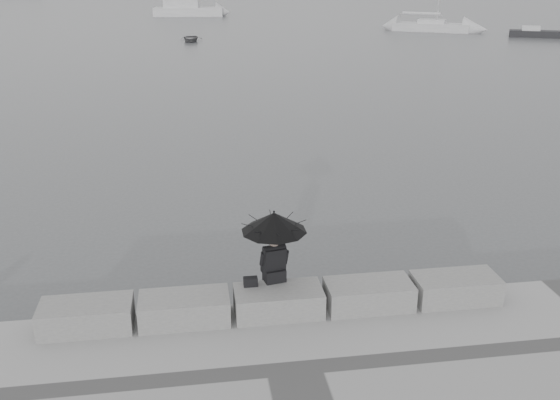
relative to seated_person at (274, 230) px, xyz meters
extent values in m
plane|color=#46484B|center=(0.02, 0.07, -2.01)|extent=(360.00, 360.00, 0.00)
cube|color=slate|center=(-3.38, -0.38, -1.26)|extent=(1.60, 0.80, 0.50)
cube|color=slate|center=(-1.68, -0.38, -1.26)|extent=(1.60, 0.80, 0.50)
cube|color=slate|center=(0.02, -0.38, -1.26)|extent=(1.60, 0.80, 0.50)
cube|color=slate|center=(1.72, -0.38, -1.26)|extent=(1.60, 0.80, 0.50)
cube|color=slate|center=(3.42, -0.38, -1.26)|extent=(1.60, 0.80, 0.50)
sphere|color=#726056|center=(0.00, 0.02, -0.23)|extent=(0.21, 0.21, 0.21)
cylinder|color=black|center=(0.00, 0.01, -0.16)|extent=(0.02, 0.02, 1.00)
cone|color=black|center=(0.00, 0.01, 0.16)|extent=(1.21, 1.21, 0.36)
sphere|color=black|center=(0.00, 0.01, 0.36)|extent=(0.04, 0.04, 0.04)
cube|color=black|center=(-0.46, -0.16, -0.93)|extent=(0.26, 0.15, 0.16)
cube|color=silver|center=(23.80, 52.84, -1.66)|extent=(7.84, 6.07, 0.90)
cube|color=silver|center=(23.80, 52.84, -1.06)|extent=(3.14, 2.77, 0.50)
cylinder|color=#A0A0A3|center=(23.80, 52.84, -0.41)|extent=(3.76, 2.35, 0.10)
cube|color=silver|center=(-0.64, 76.54, -1.51)|extent=(9.31, 3.90, 1.20)
cube|color=silver|center=(-0.64, 76.54, -0.41)|extent=(4.75, 2.74, 1.20)
cube|color=black|center=(31.86, 46.10, -1.76)|extent=(5.56, 3.87, 0.70)
cube|color=silver|center=(31.86, 46.10, -1.26)|extent=(1.99, 1.80, 0.50)
imported|color=slate|center=(-0.87, 47.51, -1.76)|extent=(3.08, 1.56, 0.50)
camera|label=1|loc=(-1.43, -10.24, 4.51)|focal=40.00mm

